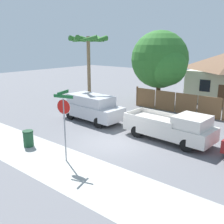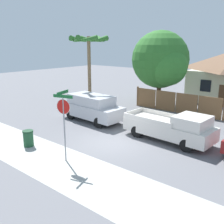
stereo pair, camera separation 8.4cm
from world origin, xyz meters
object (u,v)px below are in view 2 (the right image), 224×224
Objects in this scene: stop_sign at (64,114)px; trash_bin at (28,138)px; orange_pickup at (172,127)px; red_suv at (92,107)px; palm_tree at (89,46)px; oak_tree at (162,61)px.

stop_sign is 3.63m from trash_bin.
orange_pickup is 5.97× the size of trash_bin.
red_suv is at bearing 96.97° from trash_bin.
palm_tree is 1.14× the size of orange_pickup.
red_suv is at bearing 105.82° from stop_sign.
red_suv is 7.05m from stop_sign.
orange_pickup is 1.57× the size of stop_sign.
oak_tree is 1.08× the size of palm_tree.
orange_pickup is (8.87, -2.17, -4.54)m from palm_tree.
palm_tree reaches higher than red_suv.
trash_bin is (3.07, -8.05, -4.93)m from palm_tree.
stop_sign is (6.14, -7.95, -2.99)m from palm_tree.
palm_tree is at bearing -127.18° from oak_tree.
red_suv is 5.50× the size of trash_bin.
orange_pickup is 8.27m from trash_bin.
palm_tree is at bearing 110.89° from trash_bin.
trash_bin is (0.72, -5.89, -0.58)m from red_suv.
palm_tree is 6.81× the size of trash_bin.
oak_tree is at bearing 82.37° from stop_sign.
palm_tree is 5.39m from red_suv.
orange_pickup is at bearing 47.30° from stop_sign.
stop_sign is at bearing -53.63° from red_suv.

